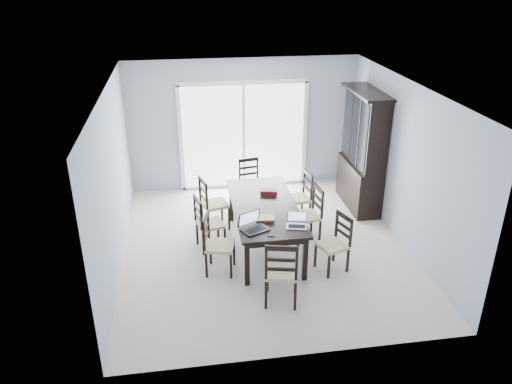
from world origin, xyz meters
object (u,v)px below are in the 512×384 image
at_px(chair_left_far, 209,198).
at_px(chair_right_far, 302,191).
at_px(chair_left_mid, 204,218).
at_px(game_box, 269,192).
at_px(chair_right_near, 338,237).
at_px(chair_end_far, 250,177).
at_px(cell_phone, 271,236).
at_px(chair_right_mid, 311,208).
at_px(hot_tub, 211,148).
at_px(laptop_silver, 297,224).
at_px(chair_left_near, 214,238).
at_px(dining_table, 265,210).
at_px(china_hutch, 362,152).
at_px(chair_end_near, 281,267).
at_px(laptop_dark, 255,226).

distance_m(chair_left_far, chair_right_far, 1.63).
height_order(chair_left_mid, game_box, chair_left_mid).
xyz_separation_m(chair_right_near, chair_end_far, (-0.96, 2.38, 0.01)).
xyz_separation_m(chair_left_mid, chair_right_far, (1.75, 0.74, 0.00)).
distance_m(chair_end_far, cell_phone, 2.58).
relative_size(chair_right_mid, chair_right_far, 1.04).
height_order(chair_left_mid, hot_tub, chair_left_mid).
height_order(laptop_silver, hot_tub, laptop_silver).
bearing_deg(chair_left_near, chair_right_near, 97.15).
xyz_separation_m(chair_right_near, game_box, (-0.82, 1.19, 0.25)).
relative_size(dining_table, cell_phone, 21.28).
bearing_deg(cell_phone, china_hutch, 60.87).
relative_size(chair_left_near, hot_tub, 0.62).
distance_m(china_hutch, chair_right_far, 1.38).
bearing_deg(chair_left_mid, chair_right_far, 99.76).
distance_m(chair_end_near, game_box, 1.96).
height_order(chair_left_near, chair_left_far, chair_left_far).
xyz_separation_m(chair_left_far, game_box, (0.96, -0.36, 0.21)).
distance_m(chair_left_far, chair_right_near, 2.36).
height_order(china_hutch, chair_end_near, china_hutch).
distance_m(chair_left_near, laptop_dark, 0.66).
distance_m(chair_right_mid, game_box, 0.74).
bearing_deg(chair_right_near, chair_end_far, 2.68).
distance_m(laptop_silver, hot_tub, 4.54).
distance_m(chair_right_near, chair_end_near, 1.25).
bearing_deg(chair_left_far, chair_end_far, 121.07).
relative_size(chair_right_mid, chair_end_far, 1.05).
distance_m(chair_left_near, hot_tub, 4.25).
distance_m(dining_table, chair_right_mid, 0.81).
xyz_separation_m(chair_left_far, laptop_silver, (1.16, -1.53, 0.22)).
xyz_separation_m(chair_left_far, hot_tub, (0.23, 2.90, -0.13)).
distance_m(dining_table, cell_phone, 0.97).
xyz_separation_m(dining_table, game_box, (0.14, 0.41, 0.11)).
distance_m(laptop_silver, game_box, 1.19).
relative_size(chair_left_far, chair_right_near, 1.07).
bearing_deg(laptop_dark, chair_right_near, -27.21).
height_order(chair_left_near, chair_left_mid, chair_left_near).
xyz_separation_m(chair_right_far, cell_phone, (-0.88, -1.80, 0.20)).
distance_m(chair_end_far, hot_tub, 2.15).
distance_m(chair_left_near, game_box, 1.41).
xyz_separation_m(chair_left_mid, chair_right_mid, (1.74, 0.03, 0.02)).
bearing_deg(hot_tub, game_box, -77.41).
relative_size(chair_right_near, chair_end_near, 0.89).
height_order(chair_end_far, game_box, chair_end_far).
relative_size(china_hutch, chair_right_near, 2.17).
relative_size(chair_right_mid, hot_tub, 0.64).
bearing_deg(chair_end_far, chair_left_far, 35.46).
bearing_deg(chair_end_near, chair_left_far, 121.88).
height_order(dining_table, chair_end_near, chair_end_near).
distance_m(chair_left_far, hot_tub, 2.91).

